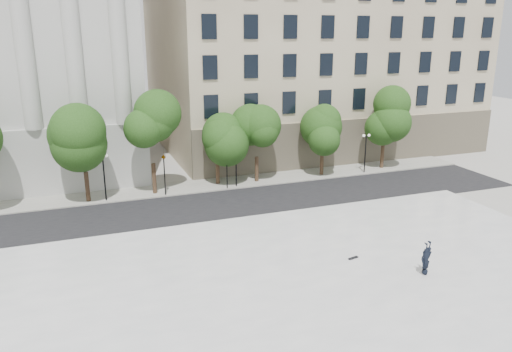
{
  "coord_description": "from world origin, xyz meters",
  "views": [
    {
      "loc": [
        -8.27,
        -19.38,
        13.91
      ],
      "look_at": [
        2.61,
        10.0,
        4.79
      ],
      "focal_mm": 35.0,
      "sensor_mm": 36.0,
      "label": 1
    }
  ],
  "objects_px": {
    "traffic_light_east": "(227,150)",
    "person_lying": "(425,270)",
    "skateboard": "(353,258)",
    "traffic_light_west": "(163,155)"
  },
  "relations": [
    {
      "from": "traffic_light_east",
      "to": "skateboard",
      "type": "relative_size",
      "value": 5.83
    },
    {
      "from": "traffic_light_east",
      "to": "person_lying",
      "type": "height_order",
      "value": "traffic_light_east"
    },
    {
      "from": "traffic_light_west",
      "to": "person_lying",
      "type": "xyz_separation_m",
      "value": [
        11.17,
        -20.67,
        -2.97
      ]
    },
    {
      "from": "traffic_light_east",
      "to": "person_lying",
      "type": "relative_size",
      "value": 2.08
    },
    {
      "from": "traffic_light_west",
      "to": "skateboard",
      "type": "xyz_separation_m",
      "value": [
        8.39,
        -17.45,
        -3.21
      ]
    },
    {
      "from": "person_lying",
      "to": "skateboard",
      "type": "relative_size",
      "value": 2.8
    },
    {
      "from": "person_lying",
      "to": "skateboard",
      "type": "distance_m",
      "value": 4.26
    },
    {
      "from": "traffic_light_west",
      "to": "person_lying",
      "type": "relative_size",
      "value": 2.1
    },
    {
      "from": "person_lying",
      "to": "skateboard",
      "type": "height_order",
      "value": "person_lying"
    },
    {
      "from": "traffic_light_east",
      "to": "traffic_light_west",
      "type": "bearing_deg",
      "value": 180.0
    }
  ]
}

